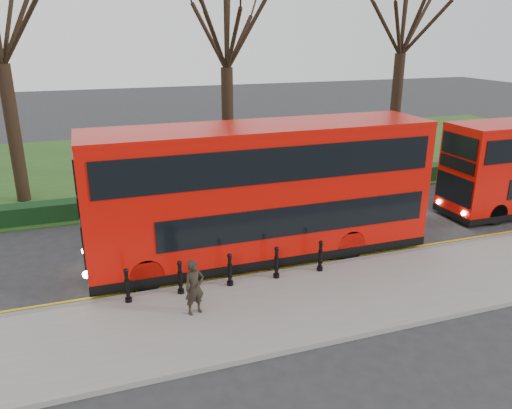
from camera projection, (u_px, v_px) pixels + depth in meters
name	position (u px, v px, depth m)	size (l,w,h in m)	color
ground	(254.00, 265.00, 17.00)	(120.00, 120.00, 0.00)	#28282B
pavement	(288.00, 306.00, 14.30)	(60.00, 4.00, 0.15)	gray
kerb	(264.00, 276.00, 16.09)	(60.00, 0.25, 0.16)	slate
grass_verge	(174.00, 162.00, 30.39)	(60.00, 18.00, 0.06)	#294B19
hedge	(206.00, 196.00, 22.94)	(60.00, 0.90, 0.80)	black
yellow_line_outer	(261.00, 274.00, 16.38)	(60.00, 0.10, 0.01)	yellow
yellow_line_inner	(259.00, 271.00, 16.56)	(60.00, 0.10, 0.01)	yellow
tree_mid	(226.00, 27.00, 24.02)	(6.83, 6.83, 10.68)	black
tree_right	(404.00, 13.00, 26.88)	(7.47, 7.47, 11.67)	black
bollard_row	(230.00, 270.00, 15.20)	(6.26, 0.15, 1.00)	black
bus_lead	(261.00, 193.00, 16.91)	(11.71, 2.69, 4.66)	red
pedestrian	(194.00, 287.00, 13.59)	(0.57, 0.38, 1.57)	black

